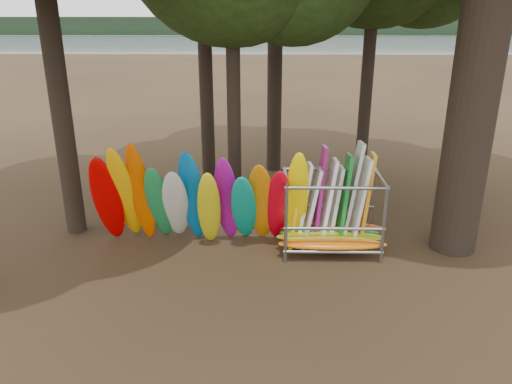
{
  "coord_description": "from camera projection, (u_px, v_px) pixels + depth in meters",
  "views": [
    {
      "loc": [
        -0.46,
        -11.22,
        6.13
      ],
      "look_at": [
        -0.71,
        1.5,
        1.4
      ],
      "focal_mm": 35.0,
      "sensor_mm": 36.0,
      "label": 1
    }
  ],
  "objects": [
    {
      "name": "ground",
      "position": [
        283.0,
        264.0,
        12.65
      ],
      "size": [
        120.0,
        120.0,
        0.0
      ],
      "primitive_type": "plane",
      "color": "#47331E",
      "rests_on": "ground"
    },
    {
      "name": "storage_rack",
      "position": [
        331.0,
        215.0,
        13.12
      ],
      "size": [
        2.96,
        1.61,
        2.92
      ],
      "color": "slate",
      "rests_on": "ground"
    },
    {
      "name": "kayak_row",
      "position": [
        199.0,
        202.0,
        13.16
      ],
      "size": [
        5.72,
        1.82,
        3.13
      ],
      "color": "#C40001",
      "rests_on": "ground"
    },
    {
      "name": "lake",
      "position": [
        269.0,
        54.0,
        68.88
      ],
      "size": [
        160.0,
        160.0,
        0.0
      ],
      "primitive_type": "plane",
      "color": "gray",
      "rests_on": "ground"
    },
    {
      "name": "far_shore",
      "position": [
        268.0,
        26.0,
        115.04
      ],
      "size": [
        160.0,
        4.0,
        4.0
      ],
      "primitive_type": "cube",
      "color": "black",
      "rests_on": "ground"
    }
  ]
}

